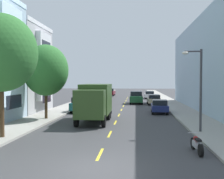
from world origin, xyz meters
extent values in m
plane|color=#38383A|center=(0.00, 30.00, 0.00)|extent=(160.00, 160.00, 0.00)
cube|color=#99968E|center=(-7.10, 28.00, 0.07)|extent=(3.20, 120.00, 0.14)
cube|color=#99968E|center=(7.10, 28.00, 0.07)|extent=(3.20, 120.00, 0.14)
cube|color=yellow|center=(0.00, 2.00, 0.00)|extent=(0.14, 2.20, 0.01)
cube|color=yellow|center=(0.00, 7.00, 0.00)|extent=(0.14, 2.20, 0.01)
cube|color=yellow|center=(0.00, 12.00, 0.00)|extent=(0.14, 2.20, 0.01)
cube|color=yellow|center=(0.00, 17.00, 0.00)|extent=(0.14, 2.20, 0.01)
cube|color=yellow|center=(0.00, 22.00, 0.00)|extent=(0.14, 2.20, 0.01)
cube|color=yellow|center=(0.00, 27.00, 0.00)|extent=(0.14, 2.20, 0.01)
cube|color=yellow|center=(0.00, 32.00, 0.00)|extent=(0.14, 2.20, 0.01)
cube|color=yellow|center=(0.00, 37.00, 0.00)|extent=(0.14, 2.20, 0.01)
cube|color=yellow|center=(0.00, 42.00, 0.00)|extent=(0.14, 2.20, 0.01)
cube|color=yellow|center=(0.00, 47.00, 0.00)|extent=(0.14, 2.20, 0.01)
cube|color=#CAE7FE|center=(-8.42, 10.29, 5.57)|extent=(0.55, 3.57, 8.04)
cube|color=#1E232D|center=(-8.13, 10.29, 1.86)|extent=(0.04, 2.71, 1.10)
cube|color=#1E232D|center=(-8.13, 10.29, 4.95)|extent=(0.04, 2.71, 1.10)
cube|color=#1E232D|center=(-8.13, 10.29, 8.04)|extent=(0.04, 2.71, 1.10)
cube|color=silver|center=(-8.95, 18.42, 9.67)|extent=(0.60, 7.93, 0.44)
cube|color=silver|center=(-8.42, 18.42, 5.11)|extent=(0.55, 3.57, 7.37)
cube|color=#1E232D|center=(-8.13, 18.42, 1.70)|extent=(0.04, 2.71, 1.10)
cube|color=#1E232D|center=(-8.13, 18.42, 4.54)|extent=(0.04, 2.71, 1.10)
cube|color=#1E232D|center=(-8.13, 18.42, 7.37)|extent=(0.04, 2.71, 1.10)
cylinder|color=#47331E|center=(-6.40, 4.84, 1.81)|extent=(0.27, 0.27, 3.34)
ellipsoid|color=#2D6B2D|center=(-6.40, 4.84, 5.26)|extent=(4.37, 4.37, 4.74)
cylinder|color=#47331E|center=(-6.40, 13.02, 1.46)|extent=(0.26, 0.26, 2.64)
ellipsoid|color=#2D6B2D|center=(-6.40, 13.02, 4.52)|extent=(4.08, 4.08, 4.63)
cylinder|color=#38383D|center=(6.10, 7.76, 2.92)|extent=(0.16, 0.16, 5.55)
cylinder|color=#38383D|center=(5.55, 7.76, 5.54)|extent=(1.10, 0.10, 0.10)
ellipsoid|color=silver|center=(5.05, 7.76, 5.44)|extent=(0.44, 0.28, 0.20)
cube|color=#2D471E|center=(-1.81, 13.28, 1.96)|extent=(2.44, 5.03, 2.59)
cube|color=#2D471E|center=(-1.78, 9.62, 1.76)|extent=(2.32, 1.92, 2.20)
cube|color=black|center=(-1.77, 8.72, 2.24)|extent=(2.02, 0.10, 0.97)
cube|color=black|center=(-1.83, 15.70, 0.43)|extent=(2.40, 0.18, 0.24)
cylinder|color=black|center=(-2.84, 9.56, 0.48)|extent=(0.29, 0.96, 0.96)
cylinder|color=black|center=(-0.72, 9.58, 0.48)|extent=(0.29, 0.96, 0.96)
cylinder|color=black|center=(-2.88, 14.57, 0.48)|extent=(0.29, 0.96, 0.96)
cylinder|color=black|center=(-0.76, 14.59, 0.48)|extent=(0.29, 0.96, 0.96)
cylinder|color=black|center=(-2.87, 13.47, 0.48)|extent=(0.29, 0.96, 0.96)
cylinder|color=black|center=(-0.75, 13.49, 0.48)|extent=(0.29, 0.96, 0.96)
cube|color=#333338|center=(-4.40, 45.06, 0.64)|extent=(1.90, 4.73, 0.62)
cube|color=black|center=(-4.40, 45.44, 1.23)|extent=(1.65, 2.85, 0.55)
cylinder|color=black|center=(-5.23, 43.48, 0.33)|extent=(0.23, 0.66, 0.66)
cylinder|color=black|center=(-3.63, 43.45, 0.33)|extent=(0.23, 0.66, 0.66)
cylinder|color=black|center=(-5.18, 46.68, 0.33)|extent=(0.23, 0.66, 0.66)
cylinder|color=black|center=(-3.58, 46.65, 0.33)|extent=(0.23, 0.66, 0.66)
cube|color=#AD1E1E|center=(-4.45, 26.98, 0.73)|extent=(2.05, 5.32, 0.80)
cube|color=black|center=(-4.44, 25.82, 1.43)|extent=(1.77, 1.61, 0.60)
cylinder|color=black|center=(-5.32, 25.17, 0.33)|extent=(0.23, 0.66, 0.66)
cylinder|color=black|center=(-3.54, 25.19, 0.33)|extent=(0.23, 0.66, 0.66)
cylinder|color=black|center=(-5.35, 28.78, 0.33)|extent=(0.23, 0.66, 0.66)
cylinder|color=black|center=(-3.57, 28.79, 0.33)|extent=(0.23, 0.66, 0.66)
cube|color=navy|center=(4.32, 19.04, 0.64)|extent=(1.85, 4.04, 0.62)
cube|color=black|center=(4.30, 18.56, 1.23)|extent=(1.58, 1.72, 0.55)
cylinder|color=black|center=(5.11, 20.38, 0.33)|extent=(0.24, 0.67, 0.66)
cylinder|color=black|center=(3.59, 20.42, 0.33)|extent=(0.24, 0.67, 0.66)
cylinder|color=black|center=(5.04, 17.66, 0.33)|extent=(0.24, 0.67, 0.66)
cylinder|color=black|center=(3.52, 17.70, 0.33)|extent=(0.24, 0.67, 0.66)
cube|color=silver|center=(4.43, 43.43, 0.64)|extent=(1.83, 4.71, 0.62)
cube|color=black|center=(4.44, 43.05, 1.23)|extent=(1.61, 2.83, 0.55)
cylinder|color=black|center=(5.23, 45.03, 0.33)|extent=(0.22, 0.66, 0.66)
cylinder|color=black|center=(3.63, 45.02, 0.33)|extent=(0.22, 0.66, 0.66)
cylinder|color=black|center=(5.24, 41.83, 0.33)|extent=(0.22, 0.66, 0.66)
cylinder|color=black|center=(3.64, 41.83, 0.33)|extent=(0.22, 0.66, 0.66)
cube|color=#195B60|center=(-4.44, 20.04, 0.73)|extent=(2.08, 5.33, 0.80)
cube|color=black|center=(-4.42, 18.87, 1.43)|extent=(1.78, 1.62, 0.60)
cylinder|color=black|center=(-5.30, 18.22, 0.33)|extent=(0.23, 0.66, 0.66)
cylinder|color=black|center=(-3.52, 18.25, 0.33)|extent=(0.23, 0.66, 0.66)
cylinder|color=black|center=(-5.35, 21.82, 0.33)|extent=(0.23, 0.66, 0.66)
cylinder|color=black|center=(-3.57, 21.85, 0.33)|extent=(0.23, 0.66, 0.66)
cube|color=tan|center=(4.41, 29.96, 0.64)|extent=(1.89, 4.73, 0.62)
cube|color=black|center=(4.41, 29.58, 1.23)|extent=(1.64, 2.84, 0.55)
cylinder|color=black|center=(5.18, 31.57, 0.33)|extent=(0.23, 0.66, 0.66)
cylinder|color=black|center=(3.58, 31.54, 0.33)|extent=(0.23, 0.66, 0.66)
cylinder|color=black|center=(5.23, 28.37, 0.33)|extent=(0.23, 0.66, 0.66)
cylinder|color=black|center=(3.63, 28.35, 0.33)|extent=(0.23, 0.66, 0.66)
cube|color=maroon|center=(-4.27, 52.76, 0.73)|extent=(2.05, 5.32, 0.80)
cube|color=black|center=(-4.28, 51.60, 1.43)|extent=(1.77, 1.61, 0.60)
cylinder|color=black|center=(-5.18, 50.97, 0.33)|extent=(0.23, 0.66, 0.66)
cylinder|color=black|center=(-3.40, 50.95, 0.33)|extent=(0.23, 0.66, 0.66)
cylinder|color=black|center=(-5.15, 54.57, 0.33)|extent=(0.23, 0.66, 0.66)
cylinder|color=black|center=(-3.37, 54.56, 0.33)|extent=(0.23, 0.66, 0.66)
cube|color=black|center=(-4.23, 36.98, 0.78)|extent=(2.01, 4.83, 0.90)
cube|color=black|center=(-4.23, 36.98, 1.58)|extent=(1.75, 2.81, 0.70)
cylinder|color=black|center=(-5.07, 35.33, 0.33)|extent=(0.23, 0.66, 0.66)
cylinder|color=black|center=(-3.34, 35.36, 0.33)|extent=(0.23, 0.66, 0.66)
cylinder|color=black|center=(-5.11, 38.60, 0.33)|extent=(0.23, 0.66, 0.66)
cylinder|color=black|center=(-3.38, 38.62, 0.33)|extent=(0.23, 0.66, 0.66)
cube|color=#194C28|center=(1.80, 31.23, 0.78)|extent=(1.95, 4.80, 0.90)
cube|color=black|center=(1.80, 31.23, 1.58)|extent=(1.72, 2.78, 0.70)
cylinder|color=black|center=(2.67, 32.86, 0.33)|extent=(0.22, 0.66, 0.66)
cylinder|color=black|center=(0.94, 32.86, 0.33)|extent=(0.22, 0.66, 0.66)
cylinder|color=black|center=(2.67, 29.60, 0.33)|extent=(0.22, 0.66, 0.66)
cylinder|color=black|center=(0.94, 29.60, 0.33)|extent=(0.22, 0.66, 0.66)
cylinder|color=black|center=(4.73, 3.43, 0.30)|extent=(0.16, 0.60, 0.60)
cylinder|color=black|center=(4.77, 1.98, 0.30)|extent=(0.16, 0.60, 0.60)
cube|color=silver|center=(4.75, 2.70, 0.42)|extent=(0.31, 0.82, 0.28)
ellipsoid|color=maroon|center=(4.74, 2.88, 0.68)|extent=(0.24, 0.48, 0.22)
cube|color=black|center=(4.76, 2.44, 0.70)|extent=(0.24, 0.53, 0.10)
cylinder|color=silver|center=(4.73, 3.31, 0.88)|extent=(0.62, 0.05, 0.03)
camera|label=1|loc=(1.72, -10.98, 3.58)|focal=43.56mm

